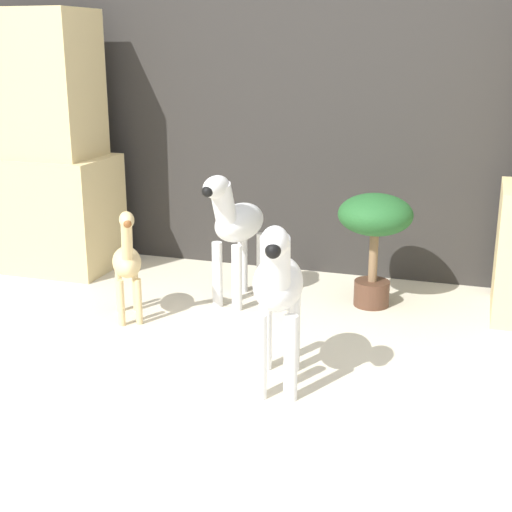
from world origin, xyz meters
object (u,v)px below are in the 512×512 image
object	(u,v)px
zebra_right	(277,288)
zebra_left	(236,225)
potted_palm_front	(375,225)
giraffe_figurine	(127,261)

from	to	relation	value
zebra_right	zebra_left	xyz separation A→B (m)	(-0.42, 0.78, 0.00)
zebra_right	zebra_left	bearing A→B (deg)	118.47
zebra_left	potted_palm_front	size ratio (longest dim) A/B	1.19
zebra_left	potted_palm_front	bearing A→B (deg)	14.28
zebra_left	giraffe_figurine	distance (m)	0.52
zebra_left	giraffe_figurine	size ratio (longest dim) A/B	1.21
zebra_left	giraffe_figurine	xyz separation A→B (m)	(-0.37, -0.35, -0.10)
potted_palm_front	zebra_right	bearing A→B (deg)	-101.41
zebra_right	potted_palm_front	size ratio (longest dim) A/B	1.19
zebra_right	potted_palm_front	bearing A→B (deg)	78.59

